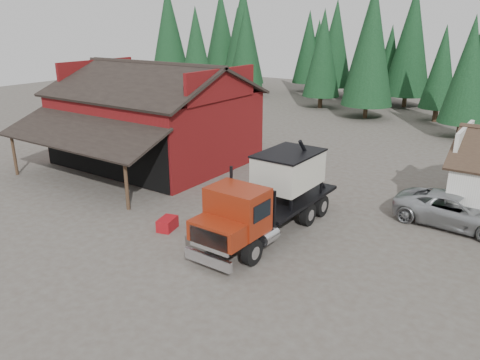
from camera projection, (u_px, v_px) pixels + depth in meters
The scene contains 9 objects.
ground at pixel (180, 251), 21.09m from camera, with size 120.00×120.00×0.00m, color #4C433B.
red_barn at pixel (155, 125), 33.84m from camera, with size 12.80×13.63×7.18m.
conifer_backdrop at pixel (423, 111), 53.79m from camera, with size 76.00×16.00×16.00m, color #103119, non-canonical shape.
near_pine_a at pixel (196, 53), 52.63m from camera, with size 4.40×4.40×11.40m.
near_pine_b at pixel (468, 70), 39.31m from camera, with size 3.96×3.96×10.40m.
near_pine_d at pixel (371, 46), 47.31m from camera, with size 5.28×5.28×13.40m.
feed_truck at pixel (271, 194), 22.33m from camera, with size 2.81×9.56×4.29m.
silver_car at pixel (456, 210), 23.44m from camera, with size 2.74×5.94×1.65m, color #A9ADB1.
equip_box at pixel (167, 224), 23.18m from camera, with size 0.70×1.10×0.60m, color maroon.
Camera 1 is at (12.99, -14.01, 9.88)m, focal length 35.00 mm.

